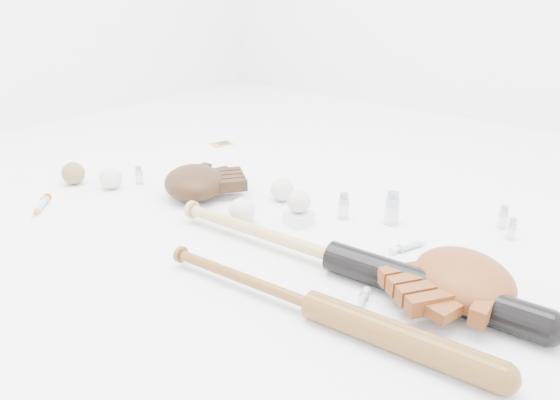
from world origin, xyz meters
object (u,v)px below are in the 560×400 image
Objects in this scene: pedestal at (299,218)px; bat_wood at (313,305)px; glove_dark at (194,182)px; bat_dark at (335,257)px.

bat_wood is at bearing -48.51° from pedestal.
bat_wood is at bearing 13.55° from glove_dark.
bat_wood is 0.45m from pedestal.
bat_wood is 2.99× the size of glove_dark.
bat_wood is (0.07, -0.18, -0.01)m from bat_dark.
bat_dark is 0.27m from pedestal.
pedestal is at bearing 126.80° from bat_wood.
glove_dark is at bearing 152.31° from bat_wood.
pedestal is (-0.30, 0.33, -0.01)m from bat_wood.
glove_dark is at bearing -172.36° from pedestal.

